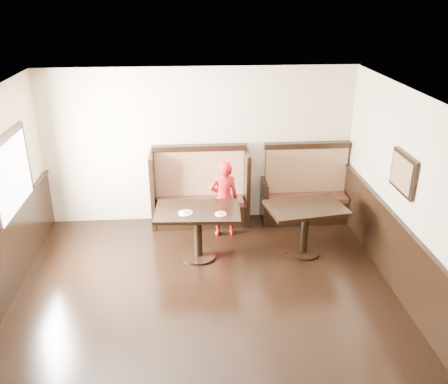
{
  "coord_description": "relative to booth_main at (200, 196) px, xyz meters",
  "views": [
    {
      "loc": [
        -0.16,
        -4.58,
        4.03
      ],
      "look_at": [
        0.36,
        2.35,
        1.0
      ],
      "focal_mm": 38.0,
      "sensor_mm": 36.0,
      "label": 1
    }
  ],
  "objects": [
    {
      "name": "booth_main",
      "position": [
        0.0,
        0.0,
        0.0
      ],
      "size": [
        1.75,
        0.72,
        1.45
      ],
      "color": "black",
      "rests_on": "ground"
    },
    {
      "name": "booth_neighbor",
      "position": [
        1.95,
        -0.0,
        -0.05
      ],
      "size": [
        1.65,
        0.72,
        1.45
      ],
      "color": "black",
      "rests_on": "ground"
    },
    {
      "name": "ground",
      "position": [
        0.0,
        -3.3,
        -0.53
      ],
      "size": [
        7.0,
        7.0,
        0.0
      ],
      "primitive_type": "plane",
      "color": "black",
      "rests_on": "ground"
    },
    {
      "name": "child",
      "position": [
        0.39,
        -0.52,
        0.16
      ],
      "size": [
        0.53,
        0.37,
        1.37
      ],
      "primitive_type": "imported",
      "rotation": [
        0.0,
        0.0,
        3.23
      ],
      "color": "#B11216",
      "rests_on": "ground"
    },
    {
      "name": "pizza_plate_right",
      "position": [
        0.28,
        -1.42,
        0.32
      ],
      "size": [
        0.18,
        0.18,
        0.03
      ],
      "color": "white",
      "rests_on": "table_main"
    },
    {
      "name": "table_neighbor",
      "position": [
        1.64,
        -1.23,
        0.1
      ],
      "size": [
        1.31,
        0.97,
        0.84
      ],
      "rotation": [
        0.0,
        0.0,
        0.16
      ],
      "color": "black",
      "rests_on": "ground"
    },
    {
      "name": "table_main",
      "position": [
        -0.07,
        -1.24,
        0.12
      ],
      "size": [
        1.36,
        0.89,
        0.84
      ],
      "rotation": [
        0.0,
        0.0,
        -0.06
      ],
      "color": "black",
      "rests_on": "ground"
    },
    {
      "name": "room_shell",
      "position": [
        -0.3,
        -3.01,
        0.14
      ],
      "size": [
        7.0,
        7.0,
        7.0
      ],
      "color": "tan",
      "rests_on": "ground"
    },
    {
      "name": "pizza_plate_left",
      "position": [
        -0.26,
        -1.34,
        0.33
      ],
      "size": [
        0.22,
        0.22,
        0.04
      ],
      "color": "white",
      "rests_on": "table_main"
    }
  ]
}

